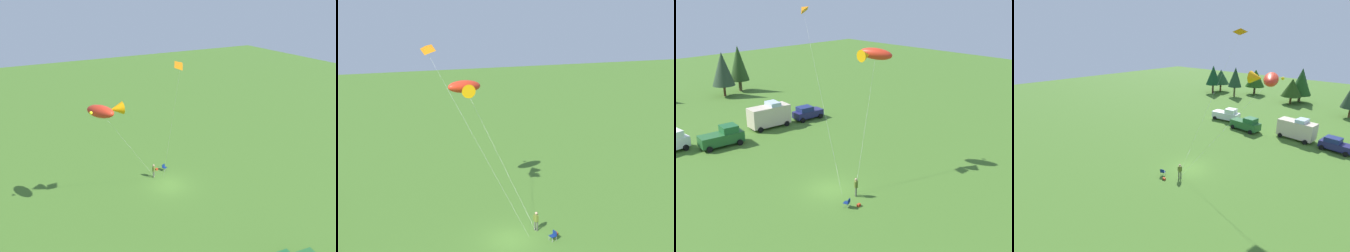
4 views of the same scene
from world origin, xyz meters
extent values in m
plane|color=#426C25|center=(0.00, 0.00, 0.00)|extent=(160.00, 160.00, 0.00)
cylinder|color=#4B5140|center=(0.83, -2.60, 0.42)|extent=(0.14, 0.14, 0.85)
cylinder|color=#4B5140|center=(0.98, -2.44, 0.42)|extent=(0.14, 0.14, 0.85)
cylinder|color=#596A25|center=(0.90, -2.52, 1.16)|extent=(0.48, 0.48, 0.62)
sphere|color=tan|center=(0.90, -2.52, 1.62)|extent=(0.24, 0.24, 0.24)
cylinder|color=#596A25|center=(0.73, -2.63, 1.19)|extent=(0.13, 0.13, 0.55)
cylinder|color=#596A25|center=(0.99, -2.33, 1.19)|extent=(0.14, 0.14, 0.55)
cube|color=navy|center=(-1.01, -3.32, 0.42)|extent=(0.62, 0.62, 0.04)
cube|color=navy|center=(-0.93, -3.52, 0.62)|extent=(0.46, 0.21, 0.40)
cylinder|color=#A5A8AD|center=(-1.28, -3.20, 0.21)|extent=(0.03, 0.03, 0.42)
cylinder|color=#A5A8AD|center=(-0.89, -3.04, 0.21)|extent=(0.03, 0.03, 0.42)
cylinder|color=#A5A8AD|center=(-1.13, -3.59, 0.21)|extent=(0.03, 0.03, 0.42)
cylinder|color=#A5A8AD|center=(-0.74, -3.43, 0.21)|extent=(0.03, 0.03, 0.42)
cube|color=#B53718|center=(-0.17, -3.92, 0.11)|extent=(0.34, 0.25, 0.22)
ellipsoid|color=red|center=(8.16, 2.06, 11.29)|extent=(2.59, 3.72, 1.40)
cone|color=#F9A60B|center=(6.63, 2.06, 11.29)|extent=(1.19, 1.20, 1.20)
sphere|color=yellow|center=(9.09, 2.43, 11.42)|extent=(0.29, 0.29, 0.29)
cylinder|color=silver|center=(4.48, -0.21, 5.65)|extent=(7.38, 4.56, 11.29)
cylinder|color=#4C3823|center=(0.79, -2.48, 0.00)|extent=(0.04, 0.04, 0.01)
pyramid|color=orange|center=(2.09, 6.00, 15.59)|extent=(1.47, 1.39, 0.82)
cylinder|color=silver|center=(1.12, 2.12, 7.72)|extent=(2.14, 7.52, 15.44)
cylinder|color=#4C3823|center=(0.06, -1.63, 0.00)|extent=(0.04, 0.04, 0.01)
camera|label=1|loc=(15.57, 29.17, 21.22)|focal=35.00mm
camera|label=2|loc=(-32.74, 9.25, 20.22)|focal=50.00mm
camera|label=3|loc=(-21.08, -24.21, 17.46)|focal=42.00mm
camera|label=4|loc=(18.79, -21.04, 15.03)|focal=28.00mm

